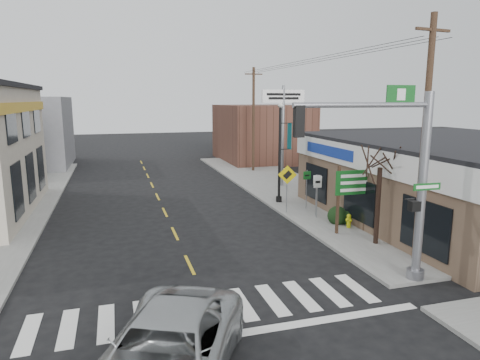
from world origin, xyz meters
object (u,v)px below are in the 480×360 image
object	(u,v)px
lamp_post	(281,145)
guide_sign	(353,190)
suv	(166,355)
fire_hydrant	(349,220)
traffic_signal_pole	(404,168)
utility_pole_far	(253,119)
bare_tree	(381,154)
dance_center_sign	(283,111)
utility_pole_near	(424,139)

from	to	relation	value
lamp_post	guide_sign	bearing A→B (deg)	-77.71
suv	lamp_post	distance (m)	17.43
lamp_post	fire_hydrant	bearing A→B (deg)	-74.25
traffic_signal_pole	guide_sign	distance (m)	5.73
fire_hydrant	utility_pole_far	xyz separation A→B (m)	(0.85, 17.26, 4.09)
guide_sign	fire_hydrant	distance (m)	1.80
lamp_post	utility_pole_far	world-z (taller)	utility_pole_far
suv	bare_tree	xyz separation A→B (m)	(9.71, 6.74, 3.19)
suv	utility_pole_far	xyz separation A→B (m)	(10.63, 26.33, 3.77)
lamp_post	bare_tree	distance (m)	8.29
dance_center_sign	utility_pole_far	xyz separation A→B (m)	(0.10, 6.86, -0.81)
traffic_signal_pole	utility_pole_near	size ratio (longest dim) A/B	0.72
traffic_signal_pole	utility_pole_far	world-z (taller)	utility_pole_far
dance_center_sign	lamp_post	bearing A→B (deg)	-121.26
suv	dance_center_sign	xyz separation A→B (m)	(10.53, 19.48, 4.58)
lamp_post	bare_tree	size ratio (longest dim) A/B	1.20
lamp_post	utility_pole_far	xyz separation A→B (m)	(2.07, 11.40, 1.04)
dance_center_sign	utility_pole_near	size ratio (longest dim) A/B	0.77
dance_center_sign	utility_pole_far	bearing A→B (deg)	81.22
utility_pole_near	utility_pole_far	bearing A→B (deg)	81.75
traffic_signal_pole	dance_center_sign	world-z (taller)	dance_center_sign
bare_tree	suv	bearing A→B (deg)	-145.24
bare_tree	dance_center_sign	bearing A→B (deg)	86.32
suv	fire_hydrant	world-z (taller)	suv
guide_sign	utility_pole_far	size ratio (longest dim) A/B	0.36
suv	traffic_signal_pole	distance (m)	9.27
utility_pole_near	dance_center_sign	bearing A→B (deg)	81.54
traffic_signal_pole	fire_hydrant	xyz separation A→B (m)	(1.67, 5.90, -3.51)
traffic_signal_pole	lamp_post	world-z (taller)	traffic_signal_pole
guide_sign	bare_tree	world-z (taller)	bare_tree
lamp_post	suv	bearing A→B (deg)	-115.77
suv	guide_sign	bearing A→B (deg)	66.00
utility_pole_far	lamp_post	bearing A→B (deg)	-100.46
traffic_signal_pole	bare_tree	size ratio (longest dim) A/B	1.32
traffic_signal_pole	bare_tree	world-z (taller)	traffic_signal_pole
traffic_signal_pole	lamp_post	distance (m)	11.78
traffic_signal_pole	fire_hydrant	bearing A→B (deg)	76.26
bare_tree	utility_pole_far	size ratio (longest dim) A/B	0.57
guide_sign	dance_center_sign	size ratio (longest dim) A/B	0.45
utility_pole_near	bare_tree	bearing A→B (deg)	95.21
fire_hydrant	bare_tree	world-z (taller)	bare_tree
suv	guide_sign	world-z (taller)	guide_sign
suv	utility_pole_far	distance (m)	28.65
suv	utility_pole_near	xyz separation A→B (m)	(10.14, 4.76, 3.97)
fire_hydrant	dance_center_sign	xyz separation A→B (m)	(0.75, 10.41, 4.90)
lamp_post	dance_center_sign	bearing A→B (deg)	70.73
guide_sign	bare_tree	xyz separation A→B (m)	(0.20, -1.66, 1.86)
suv	utility_pole_far	world-z (taller)	utility_pole_far
fire_hydrant	dance_center_sign	distance (m)	11.53
fire_hydrant	lamp_post	xyz separation A→B (m)	(-1.21, 5.86, 3.04)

